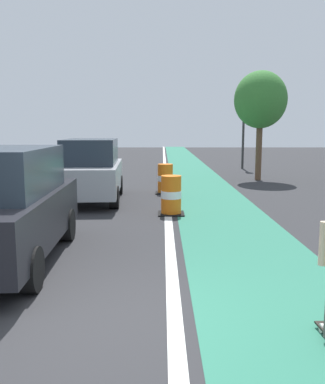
{
  "coord_description": "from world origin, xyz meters",
  "views": [
    {
      "loc": [
        0.75,
        -4.99,
        2.35
      ],
      "look_at": [
        0.74,
        3.31,
        1.1
      ],
      "focal_mm": 38.82,
      "sensor_mm": 36.0,
      "label": 1
    }
  ],
  "objects_px": {
    "parked_suv_second": "(92,170)",
    "traffic_light_corner": "(244,110)",
    "traffic_barrel_mid": "(166,179)",
    "street_tree_sidewalk": "(261,100)",
    "traffic_barrel_front": "(171,196)",
    "parked_suv_nearest": "(3,205)"
  },
  "relations": [
    {
      "from": "parked_suv_second",
      "to": "traffic_light_corner",
      "type": "relative_size",
      "value": 0.92
    },
    {
      "from": "traffic_barrel_mid",
      "to": "street_tree_sidewalk",
      "type": "relative_size",
      "value": 0.22
    },
    {
      "from": "traffic_barrel_mid",
      "to": "traffic_light_corner",
      "type": "height_order",
      "value": "traffic_light_corner"
    },
    {
      "from": "street_tree_sidewalk",
      "to": "parked_suv_second",
      "type": "bearing_deg",
      "value": -140.24
    },
    {
      "from": "parked_suv_second",
      "to": "traffic_barrel_front",
      "type": "bearing_deg",
      "value": -41.26
    },
    {
      "from": "traffic_light_corner",
      "to": "parked_suv_nearest",
      "type": "bearing_deg",
      "value": -113.12
    },
    {
      "from": "parked_suv_nearest",
      "to": "traffic_barrel_front",
      "type": "xyz_separation_m",
      "value": [
        3.05,
        4.22,
        -0.5
      ]
    },
    {
      "from": "parked_suv_nearest",
      "to": "street_tree_sidewalk",
      "type": "bearing_deg",
      "value": 59.1
    },
    {
      "from": "traffic_barrel_front",
      "to": "street_tree_sidewalk",
      "type": "height_order",
      "value": "street_tree_sidewalk"
    },
    {
      "from": "parked_suv_second",
      "to": "traffic_barrel_mid",
      "type": "bearing_deg",
      "value": 33.01
    },
    {
      "from": "parked_suv_nearest",
      "to": "traffic_barrel_mid",
      "type": "relative_size",
      "value": 4.29
    },
    {
      "from": "traffic_barrel_front",
      "to": "parked_suv_second",
      "type": "bearing_deg",
      "value": 138.74
    },
    {
      "from": "traffic_barrel_front",
      "to": "traffic_barrel_mid",
      "type": "relative_size",
      "value": 1.0
    },
    {
      "from": "parked_suv_second",
      "to": "traffic_barrel_front",
      "type": "relative_size",
      "value": 4.31
    },
    {
      "from": "parked_suv_second",
      "to": "traffic_barrel_mid",
      "type": "relative_size",
      "value": 4.31
    },
    {
      "from": "parked_suv_nearest",
      "to": "traffic_light_corner",
      "type": "xyz_separation_m",
      "value": [
        7.67,
        17.97,
        2.47
      ]
    },
    {
      "from": "traffic_light_corner",
      "to": "street_tree_sidewalk",
      "type": "distance_m",
      "value": 5.8
    },
    {
      "from": "traffic_barrel_mid",
      "to": "street_tree_sidewalk",
      "type": "xyz_separation_m",
      "value": [
        4.38,
        4.09,
        3.14
      ]
    },
    {
      "from": "traffic_barrel_front",
      "to": "traffic_light_corner",
      "type": "height_order",
      "value": "traffic_light_corner"
    },
    {
      "from": "parked_suv_second",
      "to": "traffic_light_corner",
      "type": "distance_m",
      "value": 13.78
    },
    {
      "from": "parked_suv_second",
      "to": "traffic_barrel_mid",
      "type": "xyz_separation_m",
      "value": [
        2.46,
        1.6,
        -0.5
      ]
    },
    {
      "from": "parked_suv_second",
      "to": "traffic_barrel_mid",
      "type": "distance_m",
      "value": 2.97
    }
  ]
}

